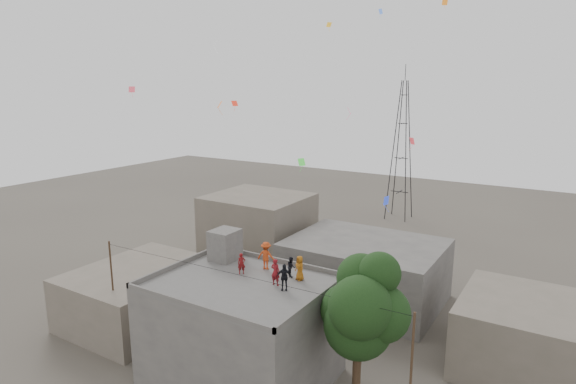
% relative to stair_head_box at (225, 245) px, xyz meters
% --- Properties ---
extents(ground, '(140.00, 140.00, 0.00)m').
position_rel_stair_head_box_xyz_m(ground, '(3.20, -2.60, -7.10)').
color(ground, '#47413A').
rests_on(ground, ground).
extents(main_building, '(10.00, 8.00, 6.10)m').
position_rel_stair_head_box_xyz_m(main_building, '(3.20, -2.60, -4.05)').
color(main_building, '#53504D').
rests_on(main_building, ground).
extents(parapet, '(10.00, 8.00, 0.30)m').
position_rel_stair_head_box_xyz_m(parapet, '(3.20, -2.60, -0.85)').
color(parapet, '#53504D').
rests_on(parapet, main_building).
extents(stair_head_box, '(1.60, 1.80, 2.00)m').
position_rel_stair_head_box_xyz_m(stair_head_box, '(0.00, 0.00, 0.00)').
color(stair_head_box, '#53504D').
rests_on(stair_head_box, main_building).
extents(neighbor_west, '(8.00, 10.00, 4.00)m').
position_rel_stair_head_box_xyz_m(neighbor_west, '(-7.80, -0.60, -5.10)').
color(neighbor_west, '#625A4D').
rests_on(neighbor_west, ground).
extents(neighbor_north, '(12.00, 9.00, 5.00)m').
position_rel_stair_head_box_xyz_m(neighbor_north, '(5.20, 11.40, -4.60)').
color(neighbor_north, '#53504D').
rests_on(neighbor_north, ground).
extents(neighbor_northwest, '(9.00, 8.00, 7.00)m').
position_rel_stair_head_box_xyz_m(neighbor_northwest, '(-6.80, 13.40, -3.60)').
color(neighbor_northwest, '#625A4D').
rests_on(neighbor_northwest, ground).
extents(neighbor_east, '(7.00, 8.00, 4.40)m').
position_rel_stair_head_box_xyz_m(neighbor_east, '(17.20, 7.40, -4.90)').
color(neighbor_east, '#625A4D').
rests_on(neighbor_east, ground).
extents(tree, '(4.90, 4.60, 9.10)m').
position_rel_stair_head_box_xyz_m(tree, '(10.57, -2.00, -1.00)').
color(tree, black).
rests_on(tree, ground).
extents(utility_line, '(20.12, 0.62, 7.40)m').
position_rel_stair_head_box_xyz_m(utility_line, '(3.70, -3.85, -3.27)').
color(utility_line, black).
rests_on(utility_line, ground).
extents(transmission_tower, '(2.97, 2.97, 20.01)m').
position_rel_stair_head_box_xyz_m(transmission_tower, '(-0.80, 37.40, 1.97)').
color(transmission_tower, black).
rests_on(transmission_tower, ground).
extents(person_red_adult, '(0.58, 0.39, 1.58)m').
position_rel_stair_head_box_xyz_m(person_red_adult, '(5.12, -1.79, -0.21)').
color(person_red_adult, maroon).
rests_on(person_red_adult, main_building).
extents(person_orange_child, '(0.86, 0.75, 1.48)m').
position_rel_stair_head_box_xyz_m(person_orange_child, '(5.92, -0.42, -0.26)').
color(person_orange_child, '#9C5511').
rests_on(person_orange_child, main_building).
extents(person_dark_child, '(0.73, 0.73, 1.20)m').
position_rel_stair_head_box_xyz_m(person_dark_child, '(5.18, -0.17, -0.40)').
color(person_dark_child, black).
rests_on(person_dark_child, main_building).
extents(person_dark_adult, '(0.96, 0.73, 1.52)m').
position_rel_stair_head_box_xyz_m(person_dark_adult, '(5.90, -2.13, -0.24)').
color(person_dark_adult, black).
rests_on(person_dark_adult, main_building).
extents(person_orange_adult, '(1.24, 0.86, 1.76)m').
position_rel_stair_head_box_xyz_m(person_orange_adult, '(3.28, -0.04, -0.12)').
color(person_orange_adult, '#BA3D15').
rests_on(person_orange_adult, main_building).
extents(person_red_child, '(0.55, 0.55, 1.29)m').
position_rel_stair_head_box_xyz_m(person_red_child, '(2.45, -1.46, -0.35)').
color(person_red_child, maroon).
rests_on(person_red_child, main_building).
extents(kites, '(17.92, 16.47, 12.85)m').
position_rel_stair_head_box_xyz_m(kites, '(3.18, 5.30, 9.73)').
color(kites, red).
rests_on(kites, ground).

